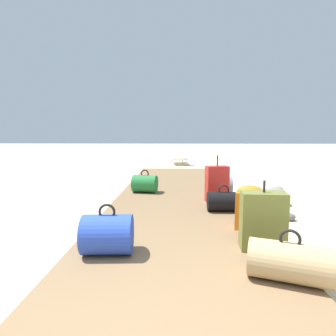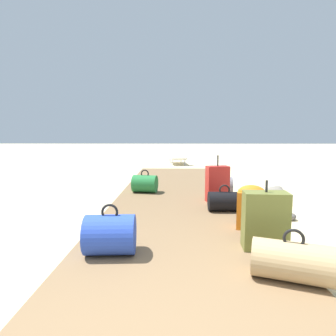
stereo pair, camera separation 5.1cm
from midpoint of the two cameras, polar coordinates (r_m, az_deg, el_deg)
ground_plane at (r=4.56m, az=1.55°, el=-8.79°), size 60.00×60.00×0.00m
boardwalk at (r=5.35m, az=1.46°, el=-5.98°), size 2.19×8.23×0.08m
suitcase_red at (r=4.86m, az=9.71°, el=-3.20°), size 0.40×0.27×0.80m
duffel_bag_green at (r=5.59m, az=-4.99°, el=-3.19°), size 0.52×0.42×0.46m
backpack_orange at (r=3.59m, az=16.20°, el=-7.42°), size 0.39×0.32×0.54m
duffel_bag_grey at (r=5.43m, az=10.22°, el=-3.57°), size 0.50×0.39×0.46m
duffel_bag_tan at (r=2.53m, az=23.47°, el=-17.02°), size 0.69×0.50×0.42m
suitcase_olive at (r=3.02m, az=18.70°, el=-10.10°), size 0.45×0.26×0.70m
duffel_bag_blue at (r=2.84m, az=-12.19°, el=-13.06°), size 0.50×0.41×0.50m
duffel_bag_black at (r=4.33m, az=11.04°, el=-6.66°), size 0.48×0.29×0.40m
lounge_chair at (r=11.38m, az=1.83°, el=2.41°), size 0.76×1.57×0.81m
rock_right_mid at (r=5.30m, az=20.62°, el=-5.26°), size 0.58×0.59×0.31m
rock_right_near at (r=6.57m, az=21.18°, el=-3.89°), size 0.29×0.31×0.11m
rock_right_far at (r=4.46m, az=23.35°, el=-9.06°), size 0.23×0.22×0.10m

